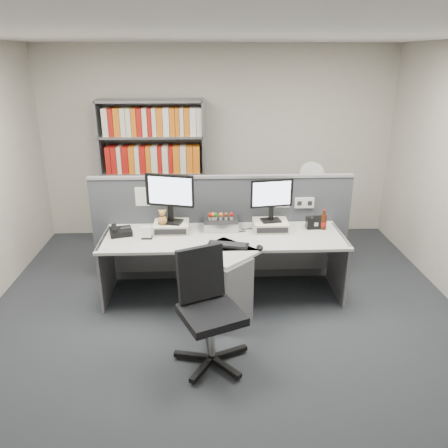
{
  "coord_description": "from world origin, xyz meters",
  "views": [
    {
      "loc": [
        -0.17,
        -3.55,
        2.53
      ],
      "look_at": [
        0.0,
        0.65,
        0.92
      ],
      "focal_mm": 35.24,
      "sensor_mm": 36.0,
      "label": 1
    }
  ],
  "objects_px": {
    "monitor_right": "(272,197)",
    "keyboard": "(228,245)",
    "desk": "(224,267)",
    "desktop_pc": "(221,223)",
    "desk_fan": "(311,177)",
    "shelving_unit": "(154,175)",
    "mouse": "(260,248)",
    "office_chair": "(208,305)",
    "speaker": "(315,223)",
    "cola_bottle": "(323,222)",
    "filing_cabinet": "(308,226)",
    "monitor_left": "(170,194)",
    "desk_calendar": "(147,234)",
    "desk_phone": "(120,231)"
  },
  "relations": [
    {
      "from": "monitor_left",
      "to": "desk_fan",
      "type": "bearing_deg",
      "value": 29.87
    },
    {
      "from": "desk",
      "to": "desk_calendar",
      "type": "height_order",
      "value": "desk_calendar"
    },
    {
      "from": "desktop_pc",
      "to": "shelving_unit",
      "type": "distance_m",
      "value": 1.65
    },
    {
      "from": "monitor_left",
      "to": "speaker",
      "type": "height_order",
      "value": "monitor_left"
    },
    {
      "from": "desk_phone",
      "to": "office_chair",
      "type": "relative_size",
      "value": 0.28
    },
    {
      "from": "monitor_left",
      "to": "desk_fan",
      "type": "relative_size",
      "value": 0.99
    },
    {
      "from": "desk_phone",
      "to": "desk_fan",
      "type": "xyz_separation_m",
      "value": [
        2.31,
        1.1,
        0.29
      ]
    },
    {
      "from": "desk",
      "to": "monitor_left",
      "type": "height_order",
      "value": "monitor_left"
    },
    {
      "from": "filing_cabinet",
      "to": "desk_fan",
      "type": "relative_size",
      "value": 1.27
    },
    {
      "from": "desk",
      "to": "desktop_pc",
      "type": "distance_m",
      "value": 0.56
    },
    {
      "from": "monitor_right",
      "to": "keyboard",
      "type": "height_order",
      "value": "monitor_right"
    },
    {
      "from": "desktop_pc",
      "to": "speaker",
      "type": "xyz_separation_m",
      "value": [
        1.06,
        -0.05,
        0.01
      ]
    },
    {
      "from": "desktop_pc",
      "to": "keyboard",
      "type": "xyz_separation_m",
      "value": [
        0.06,
        -0.52,
        -0.04
      ]
    },
    {
      "from": "desktop_pc",
      "to": "cola_bottle",
      "type": "height_order",
      "value": "cola_bottle"
    },
    {
      "from": "cola_bottle",
      "to": "shelving_unit",
      "type": "distance_m",
      "value": 2.51
    },
    {
      "from": "monitor_right",
      "to": "filing_cabinet",
      "type": "bearing_deg",
      "value": 56.67
    },
    {
      "from": "desk_calendar",
      "to": "filing_cabinet",
      "type": "relative_size",
      "value": 0.19
    },
    {
      "from": "desk",
      "to": "mouse",
      "type": "distance_m",
      "value": 0.47
    },
    {
      "from": "keyboard",
      "to": "desk",
      "type": "bearing_deg",
      "value": 122.68
    },
    {
      "from": "cola_bottle",
      "to": "filing_cabinet",
      "type": "relative_size",
      "value": 0.33
    },
    {
      "from": "monitor_right",
      "to": "cola_bottle",
      "type": "bearing_deg",
      "value": -1.14
    },
    {
      "from": "desktop_pc",
      "to": "shelving_unit",
      "type": "relative_size",
      "value": 0.19
    },
    {
      "from": "desk",
      "to": "shelving_unit",
      "type": "bearing_deg",
      "value": 115.96
    },
    {
      "from": "desktop_pc",
      "to": "mouse",
      "type": "height_order",
      "value": "desktop_pc"
    },
    {
      "from": "desktop_pc",
      "to": "keyboard",
      "type": "height_order",
      "value": "desktop_pc"
    },
    {
      "from": "keyboard",
      "to": "shelving_unit",
      "type": "relative_size",
      "value": 0.22
    },
    {
      "from": "desktop_pc",
      "to": "desk_fan",
      "type": "xyz_separation_m",
      "value": [
        1.22,
        0.94,
        0.27
      ]
    },
    {
      "from": "speaker",
      "to": "cola_bottle",
      "type": "height_order",
      "value": "cola_bottle"
    },
    {
      "from": "desk",
      "to": "monitor_left",
      "type": "relative_size",
      "value": 4.79
    },
    {
      "from": "keyboard",
      "to": "filing_cabinet",
      "type": "xyz_separation_m",
      "value": [
        1.16,
        1.46,
        -0.38
      ]
    },
    {
      "from": "desk_calendar",
      "to": "desk_fan",
      "type": "relative_size",
      "value": 0.24
    },
    {
      "from": "cola_bottle",
      "to": "office_chair",
      "type": "xyz_separation_m",
      "value": [
        -1.3,
        -1.25,
        -0.27
      ]
    },
    {
      "from": "desk_calendar",
      "to": "cola_bottle",
      "type": "relative_size",
      "value": 0.57
    },
    {
      "from": "desk_calendar",
      "to": "cola_bottle",
      "type": "height_order",
      "value": "cola_bottle"
    },
    {
      "from": "desk",
      "to": "filing_cabinet",
      "type": "height_order",
      "value": "desk"
    },
    {
      "from": "mouse",
      "to": "desk_fan",
      "type": "distance_m",
      "value": 1.79
    },
    {
      "from": "keyboard",
      "to": "cola_bottle",
      "type": "distance_m",
      "value": 1.17
    },
    {
      "from": "shelving_unit",
      "to": "desk_fan",
      "type": "height_order",
      "value": "shelving_unit"
    },
    {
      "from": "monitor_left",
      "to": "desk_phone",
      "type": "distance_m",
      "value": 0.67
    },
    {
      "from": "speaker",
      "to": "desk_fan",
      "type": "distance_m",
      "value": 1.04
    },
    {
      "from": "cola_bottle",
      "to": "speaker",
      "type": "bearing_deg",
      "value": 156.04
    },
    {
      "from": "desk_calendar",
      "to": "filing_cabinet",
      "type": "bearing_deg",
      "value": 31.21
    },
    {
      "from": "desktop_pc",
      "to": "desk_phone",
      "type": "relative_size",
      "value": 1.36
    },
    {
      "from": "desk_calendar",
      "to": "monitor_left",
      "type": "bearing_deg",
      "value": 39.72
    },
    {
      "from": "desk_phone",
      "to": "office_chair",
      "type": "xyz_separation_m",
      "value": [
        0.93,
        -1.18,
        -0.22
      ]
    },
    {
      "from": "mouse",
      "to": "shelving_unit",
      "type": "xyz_separation_m",
      "value": [
        -1.25,
        2.0,
        0.24
      ]
    },
    {
      "from": "keyboard",
      "to": "desk_fan",
      "type": "xyz_separation_m",
      "value": [
        1.16,
        1.46,
        0.31
      ]
    },
    {
      "from": "desk",
      "to": "monitor_right",
      "type": "relative_size",
      "value": 5.45
    },
    {
      "from": "desk_fan",
      "to": "office_chair",
      "type": "bearing_deg",
      "value": -121.18
    },
    {
      "from": "mouse",
      "to": "office_chair",
      "type": "xyz_separation_m",
      "value": [
        -0.53,
        -0.73,
        -0.2
      ]
    }
  ]
}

